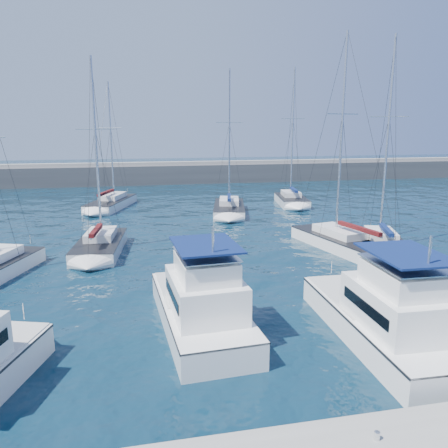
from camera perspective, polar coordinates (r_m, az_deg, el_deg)
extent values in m
plane|color=black|center=(23.17, 5.04, -10.46)|extent=(220.00, 220.00, 0.00)
cube|color=#424244|center=(73.11, -6.71, 6.18)|extent=(160.00, 6.00, 4.00)
cube|color=gray|center=(72.90, -6.76, 7.90)|extent=(160.00, 1.20, 0.50)
cylinder|color=silver|center=(14.02, 19.35, -24.64)|extent=(0.16, 0.16, 0.25)
cube|color=white|center=(20.71, -3.14, -12.12)|extent=(3.94, 9.21, 1.60)
cube|color=#262628|center=(20.41, -3.16, -10.21)|extent=(4.01, 9.21, 0.08)
cube|color=white|center=(19.10, -2.48, -9.09)|extent=(3.12, 4.35, 1.60)
cube|color=black|center=(19.07, -2.48, -8.87)|extent=(3.12, 3.52, 0.45)
cube|color=white|center=(18.48, -2.38, -5.71)|extent=(2.47, 3.07, 0.90)
cube|color=#0D1D4D|center=(18.20, -2.41, -2.72)|extent=(2.78, 3.50, 0.08)
cube|color=white|center=(20.74, 19.73, -12.85)|extent=(3.72, 9.80, 1.60)
cube|color=#262628|center=(20.44, 19.89, -10.94)|extent=(3.79, 9.80, 0.08)
cube|color=white|center=(19.19, 21.84, -9.92)|extent=(3.06, 4.58, 1.60)
cube|color=black|center=(19.16, 21.86, -9.69)|extent=(3.09, 3.68, 0.45)
cube|color=white|center=(18.61, 22.47, -6.57)|extent=(2.43, 3.22, 0.90)
cube|color=#0D1D4D|center=(18.32, 22.73, -3.61)|extent=(2.74, 3.67, 0.08)
cube|color=silver|center=(33.44, -15.84, -3.07)|extent=(3.77, 7.86, 1.30)
cube|color=#262628|center=(33.28, -15.90, -2.03)|extent=(3.83, 7.87, 0.06)
cube|color=silver|center=(33.66, -15.79, -1.30)|extent=(2.28, 3.51, 0.55)
cylinder|color=silver|center=(33.05, -16.38, 9.66)|extent=(0.18, 0.18, 12.41)
cylinder|color=silver|center=(31.99, -16.34, -1.03)|extent=(0.51, 3.79, 0.12)
cube|color=#4A0E10|center=(31.86, -16.39, -0.81)|extent=(0.70, 3.43, 0.28)
cube|color=silver|center=(34.18, 15.35, -2.71)|extent=(5.11, 10.01, 1.30)
cube|color=#262628|center=(34.02, 15.41, -1.69)|extent=(5.17, 10.03, 0.06)
cube|color=silver|center=(34.39, 14.81, -0.95)|extent=(2.88, 4.52, 0.55)
cylinder|color=silver|center=(33.78, 15.12, 11.31)|extent=(0.18, 0.18, 14.20)
cylinder|color=silver|center=(32.76, 17.08, -0.76)|extent=(1.16, 4.70, 0.12)
cube|color=#4A0E10|center=(32.66, 17.21, -0.55)|extent=(1.28, 4.28, 0.28)
cube|color=white|center=(34.35, 19.84, -2.94)|extent=(5.34, 8.01, 1.30)
cube|color=#262628|center=(34.20, 19.92, -1.92)|extent=(5.40, 8.03, 0.06)
cube|color=white|center=(34.56, 19.80, -1.22)|extent=(2.94, 3.72, 0.55)
cylinder|color=silver|center=(33.95, 20.61, 10.66)|extent=(0.18, 0.18, 13.84)
cylinder|color=silver|center=(32.94, 20.41, -0.94)|extent=(1.37, 3.54, 0.12)
cube|color=#0D1D4D|center=(32.81, 20.46, -0.72)|extent=(1.46, 3.27, 0.28)
cube|color=white|center=(51.56, -14.48, 2.41)|extent=(5.78, 9.73, 1.30)
cube|color=#262628|center=(51.45, -14.52, 3.10)|extent=(5.83, 9.75, 0.06)
cube|color=white|center=(51.94, -14.31, 3.56)|extent=(3.13, 4.46, 0.55)
cylinder|color=silver|center=(51.69, -14.56, 10.68)|extent=(0.18, 0.18, 12.47)
cylinder|color=silver|center=(50.05, -15.14, 3.82)|extent=(1.58, 4.43, 0.12)
cube|color=#4A0E10|center=(49.93, -15.19, 3.97)|extent=(1.65, 4.06, 0.28)
cube|color=silver|center=(46.60, 0.67, 1.76)|extent=(4.85, 8.96, 1.30)
cube|color=#262628|center=(46.49, 0.67, 2.52)|extent=(4.91, 8.98, 0.06)
cube|color=silver|center=(46.96, 0.67, 3.02)|extent=(2.76, 4.06, 0.55)
cylinder|color=silver|center=(46.63, 0.69, 11.49)|extent=(0.18, 0.18, 13.41)
cylinder|color=silver|center=(45.08, 0.67, 3.33)|extent=(1.03, 4.18, 0.12)
cube|color=#0D1D4D|center=(44.96, 0.67, 3.50)|extent=(1.16, 3.81, 0.28)
cube|color=white|center=(52.55, 8.80, 2.85)|extent=(4.16, 7.71, 1.30)
cube|color=#262628|center=(52.45, 8.82, 3.53)|extent=(4.22, 7.72, 0.06)
cube|color=white|center=(52.84, 8.74, 3.95)|extent=(2.45, 3.48, 0.55)
cylinder|color=silver|center=(52.53, 8.95, 11.90)|extent=(0.18, 0.18, 14.21)
cylinder|color=silver|center=(51.25, 9.08, 4.29)|extent=(0.72, 3.63, 0.12)
cube|color=#0D1D4D|center=(51.13, 9.11, 4.44)|extent=(0.89, 3.30, 0.28)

